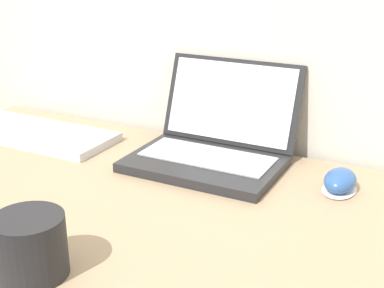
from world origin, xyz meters
TOP-DOWN VIEW (x-y plane):
  - laptop at (0.00, 0.63)m, footprint 0.32×0.28m
  - drink_cup at (-0.05, 0.12)m, footprint 0.10×0.10m
  - computer_mouse at (0.28, 0.60)m, footprint 0.06×0.09m
  - external_keyboard at (-0.46, 0.56)m, footprint 0.42×0.16m

SIDE VIEW (x-z plane):
  - external_keyboard at x=-0.46m, z-range 0.73..0.75m
  - computer_mouse at x=0.28m, z-range 0.72..0.77m
  - laptop at x=0.00m, z-range 0.67..0.87m
  - drink_cup at x=-0.05m, z-range 0.73..0.82m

